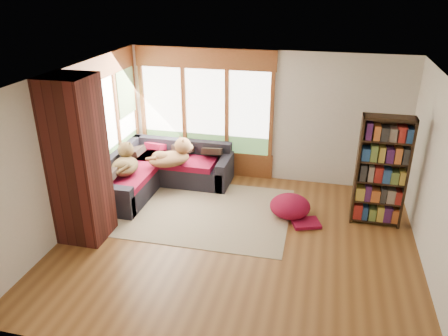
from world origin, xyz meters
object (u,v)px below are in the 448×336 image
at_px(brick_chimney, 78,161).
at_px(pouf, 290,206).
at_px(area_rug, 204,211).
at_px(bookshelf, 381,172).
at_px(dog_brindle, 125,159).
at_px(dog_tan, 172,153).
at_px(sectional_sofa, 159,170).

distance_m(brick_chimney, pouf, 3.58).
bearing_deg(area_rug, bookshelf, 6.27).
xyz_separation_m(bookshelf, dog_brindle, (-4.49, -0.07, -0.19)).
height_order(area_rug, dog_tan, dog_tan).
xyz_separation_m(sectional_sofa, area_rug, (1.17, -0.88, -0.30)).
height_order(area_rug, pouf, pouf).
xyz_separation_m(sectional_sofa, bookshelf, (4.09, -0.56, 0.64)).
bearing_deg(bookshelf, area_rug, -173.73).
bearing_deg(sectional_sofa, pouf, -12.63).
bearing_deg(sectional_sofa, brick_chimney, -100.69).
distance_m(sectional_sofa, area_rug, 1.49).
distance_m(area_rug, dog_tan, 1.33).
distance_m(dog_tan, dog_brindle, 0.89).
height_order(area_rug, bookshelf, bookshelf).
bearing_deg(dog_tan, sectional_sofa, 118.40).
bearing_deg(pouf, dog_tan, 167.37).
bearing_deg(sectional_sofa, dog_brindle, -120.82).
bearing_deg(brick_chimney, area_rug, 35.85).
bearing_deg(area_rug, dog_brindle, 170.90).
height_order(brick_chimney, area_rug, brick_chimney).
xyz_separation_m(brick_chimney, bookshelf, (4.54, 1.49, -0.36)).
xyz_separation_m(pouf, dog_tan, (-2.32, 0.52, 0.57)).
xyz_separation_m(dog_tan, dog_brindle, (-0.76, -0.47, -0.01)).
xyz_separation_m(brick_chimney, area_rug, (1.61, 1.17, -1.29)).
bearing_deg(dog_tan, area_rug, -79.32).
bearing_deg(brick_chimney, bookshelf, 18.14).
bearing_deg(brick_chimney, dog_tan, 66.96).
bearing_deg(dog_brindle, area_rug, -116.87).
relative_size(area_rug, dog_tan, 3.25).
distance_m(sectional_sofa, bookshelf, 4.18).
distance_m(sectional_sofa, dog_brindle, 0.87).
relative_size(bookshelf, pouf, 2.68).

